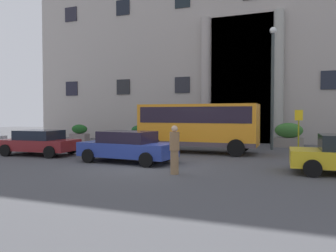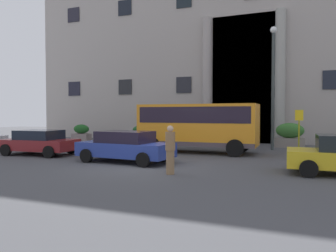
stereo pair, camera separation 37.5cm
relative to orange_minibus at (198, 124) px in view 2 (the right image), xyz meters
name	(u,v)px [view 2 (the right image)]	position (x,y,z in m)	size (l,w,h in m)	color
ground_plane	(141,167)	(-0.79, -5.50, -1.69)	(80.00, 64.00, 0.12)	#47474B
office_building_facade	(229,23)	(-0.78, 11.98, 8.70)	(33.89, 9.62, 20.68)	#A29992
orange_minibus	(198,124)	(0.00, 0.00, 0.00)	(6.62, 2.60, 2.73)	orange
bus_stop_sign	(299,126)	(5.30, 2.19, -0.13)	(0.44, 0.08, 2.43)	#9F9F15
hedge_planter_entrance_right	(144,134)	(-5.73, 4.66, -0.97)	(1.94, 0.97, 1.37)	#6B675B
hedge_planter_east	(197,135)	(-1.68, 5.33, -0.95)	(1.50, 0.78, 1.41)	gray
hedge_planter_far_west	(290,136)	(4.71, 5.15, -0.86)	(1.85, 0.94, 1.61)	gray
hedge_planter_west	(81,133)	(-11.48, 4.65, -0.99)	(1.51, 0.74, 1.33)	gray
white_taxi_kerbside	(125,146)	(-1.95, -4.83, -0.91)	(4.51, 2.27, 1.41)	#283C94
parked_sedan_far	(39,142)	(-7.57, -4.20, -0.95)	(4.07, 2.33, 1.33)	maroon
scooter_by_planter	(32,142)	(-9.80, -2.46, -1.17)	(2.09, 0.55, 0.89)	black
pedestrian_man_red_shirt	(170,150)	(1.08, -6.87, -0.73)	(0.36, 0.36, 1.78)	olive
lamppost_plaza_centre	(273,78)	(3.79, 3.09, 2.72)	(0.40, 0.40, 7.46)	#363F3D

